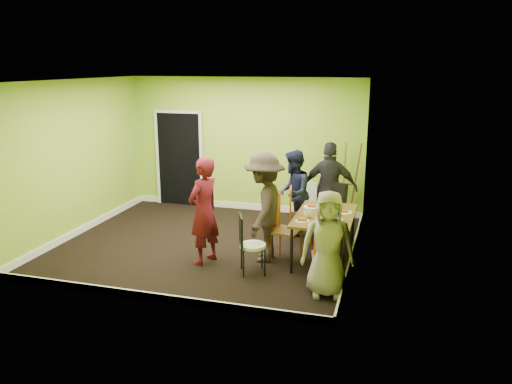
# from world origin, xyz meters

# --- Properties ---
(ground) EXTENTS (5.00, 5.00, 0.00)m
(ground) POSITION_xyz_m (0.00, 0.00, 0.00)
(ground) COLOR black
(ground) RESTS_ON ground
(room_walls) EXTENTS (5.04, 4.54, 2.82)m
(room_walls) POSITION_xyz_m (-0.02, 0.04, 0.99)
(room_walls) COLOR #A0BA30
(room_walls) RESTS_ON ground
(dining_table) EXTENTS (0.90, 1.50, 0.75)m
(dining_table) POSITION_xyz_m (2.05, -0.14, 0.70)
(dining_table) COLOR black
(dining_table) RESTS_ON ground
(chair_left_far) EXTENTS (0.47, 0.47, 0.97)m
(chair_left_far) POSITION_xyz_m (1.45, 0.59, 0.55)
(chair_left_far) COLOR #D25A13
(chair_left_far) RESTS_ON ground
(chair_left_near) EXTENTS (0.51, 0.50, 1.05)m
(chair_left_near) POSITION_xyz_m (1.38, -0.34, 0.59)
(chair_left_near) COLOR #D25A13
(chair_left_near) RESTS_ON ground
(chair_back_end) EXTENTS (0.54, 0.59, 1.00)m
(chair_back_end) POSITION_xyz_m (2.05, 1.00, 0.70)
(chair_back_end) COLOR #D25A13
(chair_back_end) RESTS_ON ground
(chair_front_end) EXTENTS (0.45, 0.45, 0.91)m
(chair_front_end) POSITION_xyz_m (2.22, -1.15, 0.51)
(chair_front_end) COLOR #D25A13
(chair_front_end) RESTS_ON ground
(chair_bentwood) EXTENTS (0.46, 0.46, 0.90)m
(chair_bentwood) POSITION_xyz_m (1.04, -0.99, 0.50)
(chair_bentwood) COLOR black
(chair_bentwood) RESTS_ON ground
(easel) EXTENTS (0.64, 0.60, 1.60)m
(easel) POSITION_xyz_m (2.12, 2.02, 0.79)
(easel) COLOR brown
(easel) RESTS_ON ground
(plate_near_left) EXTENTS (0.26, 0.26, 0.01)m
(plate_near_left) POSITION_xyz_m (1.78, 0.20, 0.76)
(plate_near_left) COLOR white
(plate_near_left) RESTS_ON dining_table
(plate_near_right) EXTENTS (0.22, 0.22, 0.01)m
(plate_near_right) POSITION_xyz_m (1.77, -0.58, 0.76)
(plate_near_right) COLOR white
(plate_near_right) RESTS_ON dining_table
(plate_far_back) EXTENTS (0.22, 0.22, 0.01)m
(plate_far_back) POSITION_xyz_m (2.09, 0.48, 0.76)
(plate_far_back) COLOR white
(plate_far_back) RESTS_ON dining_table
(plate_far_front) EXTENTS (0.23, 0.23, 0.01)m
(plate_far_front) POSITION_xyz_m (2.00, -0.72, 0.76)
(plate_far_front) COLOR white
(plate_far_front) RESTS_ON dining_table
(plate_wall_back) EXTENTS (0.26, 0.26, 0.01)m
(plate_wall_back) POSITION_xyz_m (2.33, 0.04, 0.76)
(plate_wall_back) COLOR white
(plate_wall_back) RESTS_ON dining_table
(plate_wall_front) EXTENTS (0.21, 0.21, 0.01)m
(plate_wall_front) POSITION_xyz_m (2.26, -0.38, 0.76)
(plate_wall_front) COLOR white
(plate_wall_front) RESTS_ON dining_table
(thermos) EXTENTS (0.07, 0.07, 0.24)m
(thermos) POSITION_xyz_m (2.04, -0.12, 0.87)
(thermos) COLOR white
(thermos) RESTS_ON dining_table
(blue_bottle) EXTENTS (0.08, 0.08, 0.18)m
(blue_bottle) POSITION_xyz_m (2.30, -0.45, 0.84)
(blue_bottle) COLOR #1924BD
(blue_bottle) RESTS_ON dining_table
(orange_bottle) EXTENTS (0.04, 0.04, 0.09)m
(orange_bottle) POSITION_xyz_m (1.97, 0.09, 0.79)
(orange_bottle) COLOR #D25A13
(orange_bottle) RESTS_ON dining_table
(glass_mid) EXTENTS (0.06, 0.06, 0.09)m
(glass_mid) POSITION_xyz_m (1.92, 0.08, 0.80)
(glass_mid) COLOR black
(glass_mid) RESTS_ON dining_table
(glass_back) EXTENTS (0.07, 0.07, 0.10)m
(glass_back) POSITION_xyz_m (2.19, 0.25, 0.80)
(glass_back) COLOR black
(glass_back) RESTS_ON dining_table
(glass_front) EXTENTS (0.06, 0.06, 0.10)m
(glass_front) POSITION_xyz_m (2.20, -0.57, 0.80)
(glass_front) COLOR black
(glass_front) RESTS_ON dining_table
(cup_a) EXTENTS (0.13, 0.13, 0.10)m
(cup_a) POSITION_xyz_m (1.81, -0.37, 0.80)
(cup_a) COLOR white
(cup_a) RESTS_ON dining_table
(cup_b) EXTENTS (0.11, 0.11, 0.10)m
(cup_b) POSITION_xyz_m (2.22, -0.09, 0.80)
(cup_b) COLOR white
(cup_b) RESTS_ON dining_table
(person_standing) EXTENTS (0.59, 0.72, 1.69)m
(person_standing) POSITION_xyz_m (0.25, -0.78, 0.85)
(person_standing) COLOR #570E1A
(person_standing) RESTS_ON ground
(person_left_far) EXTENTS (0.68, 0.83, 1.57)m
(person_left_far) POSITION_xyz_m (1.32, 0.90, 0.78)
(person_left_far) COLOR #141832
(person_left_far) RESTS_ON ground
(person_left_near) EXTENTS (0.69, 1.15, 1.74)m
(person_left_near) POSITION_xyz_m (1.13, -0.42, 0.87)
(person_left_near) COLOR #2C211D
(person_left_near) RESTS_ON ground
(person_back_end) EXTENTS (1.02, 0.46, 1.70)m
(person_back_end) POSITION_xyz_m (1.95, 1.18, 0.85)
(person_back_end) COLOR black
(person_back_end) RESTS_ON ground
(person_front_end) EXTENTS (0.79, 0.59, 1.46)m
(person_front_end) POSITION_xyz_m (2.27, -1.40, 0.73)
(person_front_end) COLOR gray
(person_front_end) RESTS_ON ground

